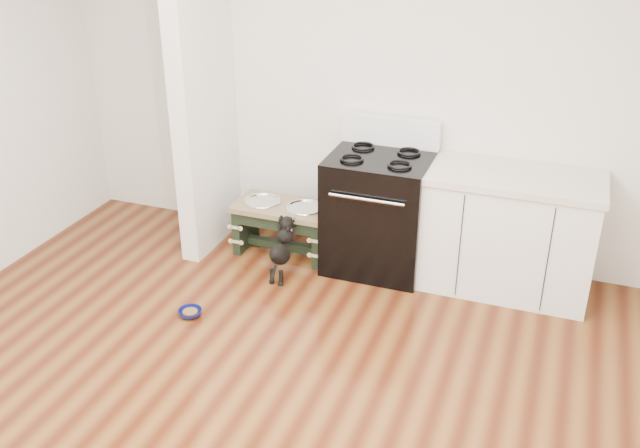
# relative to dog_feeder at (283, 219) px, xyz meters

# --- Properties ---
(ground) EXTENTS (5.00, 5.00, 0.00)m
(ground) POSITION_rel_dog_feeder_xyz_m (0.52, -2.09, -0.31)
(ground) COLOR #451B0C
(ground) RESTS_ON ground
(room_shell) EXTENTS (5.00, 5.00, 5.00)m
(room_shell) POSITION_rel_dog_feeder_xyz_m (0.52, -2.09, 1.31)
(room_shell) COLOR silver
(room_shell) RESTS_ON ground
(partition_wall) EXTENTS (0.15, 0.80, 2.70)m
(partition_wall) POSITION_rel_dog_feeder_xyz_m (-0.65, 0.01, 1.04)
(partition_wall) COLOR silver
(partition_wall) RESTS_ON ground
(oven_range) EXTENTS (0.76, 0.69, 1.14)m
(oven_range) POSITION_rel_dog_feeder_xyz_m (0.77, 0.07, 0.17)
(oven_range) COLOR black
(oven_range) RESTS_ON ground
(cabinet_run) EXTENTS (1.24, 0.64, 0.91)m
(cabinet_run) POSITION_rel_dog_feeder_xyz_m (1.75, 0.09, 0.15)
(cabinet_run) COLOR white
(cabinet_run) RESTS_ON ground
(dog_feeder) EXTENTS (0.78, 0.42, 0.45)m
(dog_feeder) POSITION_rel_dog_feeder_xyz_m (0.00, 0.00, 0.00)
(dog_feeder) COLOR black
(dog_feeder) RESTS_ON ground
(puppy) EXTENTS (0.14, 0.40, 0.48)m
(puppy) POSITION_rel_dog_feeder_xyz_m (0.14, -0.36, -0.04)
(puppy) COLOR black
(puppy) RESTS_ON ground
(floor_bowl) EXTENTS (0.21, 0.21, 0.05)m
(floor_bowl) POSITION_rel_dog_feeder_xyz_m (-0.26, -1.09, -0.28)
(floor_bowl) COLOR #0B1051
(floor_bowl) RESTS_ON ground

